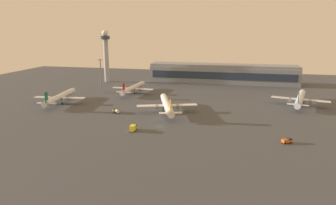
# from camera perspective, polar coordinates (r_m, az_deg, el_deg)

# --- Properties ---
(ground_plane) EXTENTS (416.00, 416.00, 0.00)m
(ground_plane) POSITION_cam_1_polar(r_m,az_deg,el_deg) (155.32, -1.58, -4.38)
(ground_plane) COLOR #424449
(terminal_building) EXTENTS (128.20, 22.40, 16.40)m
(terminal_building) POSITION_cam_1_polar(r_m,az_deg,el_deg) (281.58, 9.99, 5.23)
(terminal_building) COLOR gray
(terminal_building) RESTS_ON ground
(control_tower) EXTENTS (8.00, 8.00, 46.26)m
(control_tower) POSITION_cam_1_polar(r_m,az_deg,el_deg) (286.00, -11.32, 9.00)
(control_tower) COLOR #A8A8B2
(control_tower) RESTS_ON ground
(airplane_far_stand) EXTENTS (34.48, 43.81, 11.57)m
(airplane_far_stand) POSITION_cam_1_polar(r_m,az_deg,el_deg) (179.61, -0.19, -0.44)
(airplane_far_stand) COLOR white
(airplane_far_stand) RESTS_ON ground
(airplane_near_gate) EXTENTS (33.69, 43.16, 11.07)m
(airplane_near_gate) POSITION_cam_1_polar(r_m,az_deg,el_deg) (212.23, -19.24, 0.92)
(airplane_near_gate) COLOR silver
(airplane_near_gate) RESTS_ON ground
(airplane_mid_apron) EXTENTS (34.59, 44.14, 11.44)m
(airplane_mid_apron) POSITION_cam_1_polar(r_m,az_deg,el_deg) (211.98, 23.07, 0.61)
(airplane_mid_apron) COLOR silver
(airplane_mid_apron) RESTS_ON ground
(airplane_terminal_side) EXTENTS (31.99, 41.11, 10.54)m
(airplane_terminal_side) POSITION_cam_1_polar(r_m,az_deg,el_deg) (233.11, -6.45, 2.63)
(airplane_terminal_side) COLOR silver
(airplane_terminal_side) RESTS_ON ground
(baggage_tractor) EXTENTS (4.57, 3.74, 2.25)m
(baggage_tractor) POSITION_cam_1_polar(r_m,az_deg,el_deg) (142.11, 21.00, -6.54)
(baggage_tractor) COLOR #D85919
(baggage_tractor) RESTS_ON ground
(catering_truck) EXTENTS (2.68, 5.77, 3.05)m
(catering_truck) POSITION_cam_1_polar(r_m,az_deg,el_deg) (149.00, -6.39, -4.61)
(catering_truck) COLOR yellow
(catering_truck) RESTS_ON ground
(fuel_truck) EXTENTS (5.69, 6.16, 2.35)m
(fuel_truck) POSITION_cam_1_polar(r_m,az_deg,el_deg) (181.39, -9.47, -1.47)
(fuel_truck) COLOR yellow
(fuel_truck) RESTS_ON ground
(apron_light_east) EXTENTS (4.80, 0.90, 25.09)m
(apron_light_east) POSITION_cam_1_polar(r_m,az_deg,el_deg) (240.97, -12.24, 5.26)
(apron_light_east) COLOR slate
(apron_light_east) RESTS_ON ground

